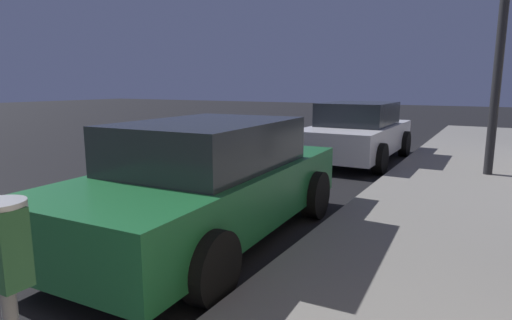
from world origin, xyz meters
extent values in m
cube|color=#1E4728|center=(4.26, -0.78, 1.26)|extent=(0.19, 0.11, 0.30)
cube|color=#19592D|center=(2.85, 2.39, 0.57)|extent=(2.00, 4.38, 0.64)
cube|color=#1E2328|center=(2.85, 2.40, 1.15)|extent=(1.68, 2.32, 0.56)
cylinder|color=black|center=(1.89, 3.67, 0.33)|extent=(0.26, 0.67, 0.66)
cylinder|color=black|center=(3.67, 3.76, 0.33)|extent=(0.26, 0.67, 0.66)
cylinder|color=black|center=(2.03, 1.01, 0.33)|extent=(0.26, 0.67, 0.66)
cylinder|color=black|center=(3.81, 1.10, 0.33)|extent=(0.26, 0.67, 0.66)
cube|color=#B7B7BF|center=(2.85, 8.49, 0.57)|extent=(1.76, 4.25, 0.64)
cube|color=#1E2328|center=(2.85, 8.50, 1.15)|extent=(1.54, 2.08, 0.56)
cylinder|color=black|center=(1.96, 9.80, 0.33)|extent=(0.22, 0.66, 0.66)
cylinder|color=black|center=(3.73, 9.81, 0.33)|extent=(0.22, 0.66, 0.66)
cylinder|color=black|center=(1.97, 7.17, 0.33)|extent=(0.22, 0.66, 0.66)
cylinder|color=black|center=(3.74, 7.18, 0.33)|extent=(0.22, 0.66, 0.66)
cylinder|color=black|center=(5.72, 7.52, 2.64)|extent=(0.16, 0.16, 4.98)
camera|label=1|loc=(5.78, -1.57, 1.84)|focal=29.35mm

